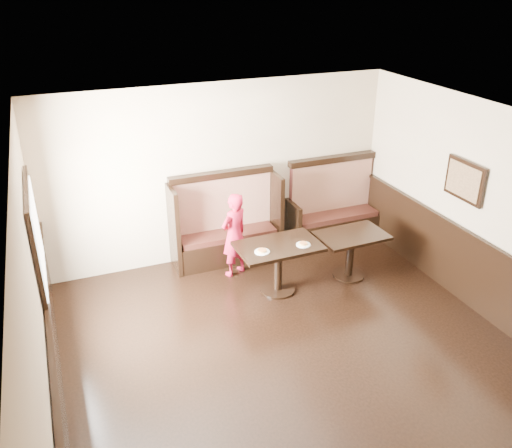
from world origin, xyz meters
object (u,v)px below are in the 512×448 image
table_main (278,256)px  booth_neighbor (333,213)px  booth_main (225,229)px  child (234,235)px  table_neighbor (351,245)px

table_main → booth_neighbor: bearing=36.6°
booth_main → child: booth_main is taller
booth_main → table_neighbor: bearing=-38.5°
booth_main → table_main: 1.28m
booth_main → table_main: (0.38, -1.22, 0.05)m
child → table_main: bearing=95.7°
booth_main → table_main: booth_main is taller
table_main → child: child is taller
booth_main → table_neighbor: booth_main is taller
booth_neighbor → table_neighbor: size_ratio=1.58×
table_main → table_neighbor: size_ratio=1.14×
table_neighbor → child: size_ratio=0.79×
table_neighbor → child: bearing=153.5°
booth_main → booth_neighbor: bearing=-0.1°
booth_main → table_neighbor: (1.56, -1.24, 0.00)m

